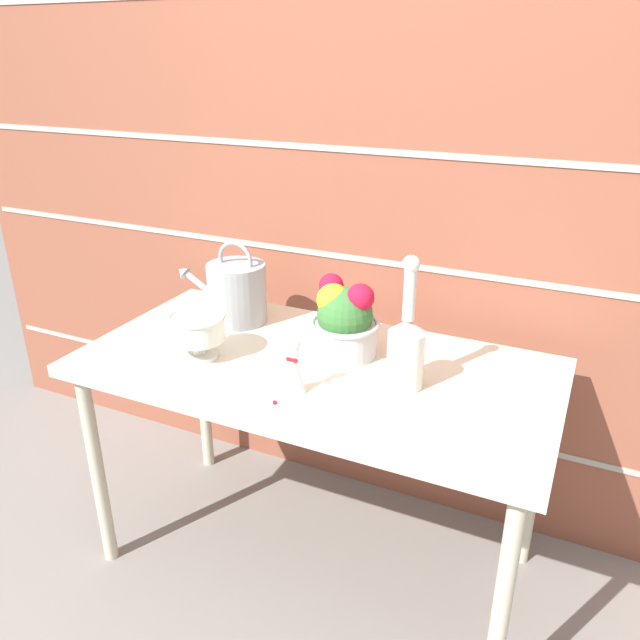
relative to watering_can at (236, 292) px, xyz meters
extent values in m
plane|color=gray|center=(0.37, -0.16, -0.84)|extent=(12.00, 12.00, 0.00)
cube|color=brown|center=(0.37, 0.32, 0.26)|extent=(3.60, 0.08, 2.20)
cube|color=#A8A399|center=(0.37, 0.27, -0.50)|extent=(3.53, 0.00, 0.02)
cube|color=#A8A399|center=(0.37, 0.27, 0.08)|extent=(3.53, 0.00, 0.02)
cube|color=#A8A399|center=(0.37, 0.27, 0.44)|extent=(3.53, 0.00, 0.02)
cube|color=beige|center=(0.37, -0.16, -0.12)|extent=(1.38, 0.69, 0.04)
cylinder|color=beige|center=(-0.26, -0.45, -0.49)|extent=(0.04, 0.04, 0.70)
cylinder|color=beige|center=(0.99, -0.45, -0.49)|extent=(0.04, 0.04, 0.70)
cylinder|color=beige|center=(-0.26, 0.12, -0.49)|extent=(0.04, 0.04, 0.70)
cylinder|color=beige|center=(0.99, 0.12, -0.49)|extent=(0.04, 0.04, 0.70)
cylinder|color=#93999E|center=(0.00, 0.00, 0.00)|extent=(0.19, 0.19, 0.20)
cylinder|color=#93999E|center=(-0.15, 0.00, 0.01)|extent=(0.14, 0.02, 0.09)
cone|color=#93999E|center=(-0.21, 0.00, 0.04)|extent=(0.05, 0.05, 0.06)
torus|color=#93999E|center=(0.00, 0.00, 0.11)|extent=(0.13, 0.01, 0.13)
cylinder|color=silver|center=(0.04, -0.28, -0.10)|extent=(0.11, 0.11, 0.01)
cylinder|color=silver|center=(0.04, -0.28, -0.07)|extent=(0.04, 0.04, 0.05)
sphere|color=silver|center=(0.04, -0.28, -0.07)|extent=(0.05, 0.05, 0.05)
cylinder|color=silver|center=(0.04, -0.28, -0.01)|extent=(0.16, 0.16, 0.07)
torus|color=silver|center=(0.04, -0.28, 0.03)|extent=(0.17, 0.17, 0.01)
cylinder|color=#BCBCC1|center=(0.42, -0.08, -0.05)|extent=(0.19, 0.19, 0.10)
torus|color=#BCBCC1|center=(0.42, -0.08, 0.00)|extent=(0.21, 0.21, 0.01)
sphere|color=#387033|center=(0.42, -0.08, 0.02)|extent=(0.16, 0.16, 0.16)
sphere|color=yellow|center=(0.39, -0.09, 0.07)|extent=(0.10, 0.10, 0.10)
sphere|color=red|center=(0.37, -0.05, 0.10)|extent=(0.07, 0.07, 0.07)
sphere|color=red|center=(0.47, -0.08, 0.09)|extent=(0.08, 0.08, 0.08)
cylinder|color=silver|center=(0.64, -0.19, -0.02)|extent=(0.10, 0.10, 0.16)
cone|color=silver|center=(0.64, -0.19, 0.07)|extent=(0.10, 0.10, 0.04)
cylinder|color=silver|center=(0.64, -0.19, 0.16)|extent=(0.03, 0.03, 0.14)
sphere|color=silver|center=(0.64, -0.19, 0.24)|extent=(0.05, 0.05, 0.05)
cone|color=white|center=(0.39, -0.34, -0.05)|extent=(0.06, 0.06, 0.10)
cylinder|color=white|center=(0.39, -0.34, 0.02)|extent=(0.03, 0.03, 0.04)
sphere|color=white|center=(0.39, -0.34, 0.04)|extent=(0.03, 0.03, 0.03)
cube|color=red|center=(0.39, -0.36, 0.00)|extent=(0.03, 0.01, 0.01)
sphere|color=red|center=(0.37, -0.42, -0.10)|extent=(0.01, 0.01, 0.01)
camera|label=1|loc=(1.06, -1.62, 0.73)|focal=35.00mm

